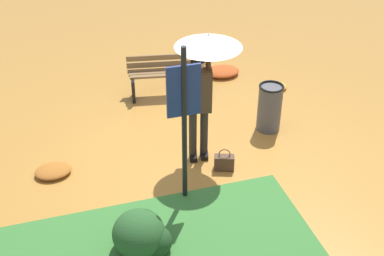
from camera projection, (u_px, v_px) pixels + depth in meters
ground_plane at (198, 151)px, 8.02m from camera, size 18.00×18.00×0.00m
person_with_umbrella at (204, 66)px, 7.08m from camera, size 0.96×0.96×2.04m
info_sign_post at (184, 109)px, 6.29m from camera, size 0.44×0.07×2.30m
handbag at (224, 162)px, 7.55m from camera, size 0.33×0.23×0.37m
park_bench at (166, 74)px, 9.41m from camera, size 1.40×0.59×0.75m
trash_bin at (270, 107)px, 8.35m from camera, size 0.42×0.42×0.83m
shrub_cluster at (142, 235)px, 6.07m from camera, size 0.71×0.65×0.58m
leaf_pile_near_person at (275, 87)px, 9.74m from camera, size 0.46×0.37×0.10m
leaf_pile_by_bench at (53, 171)px, 7.48m from camera, size 0.54×0.43×0.12m
leaf_pile_far_path at (222, 71)px, 10.25m from camera, size 0.69×0.56×0.15m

